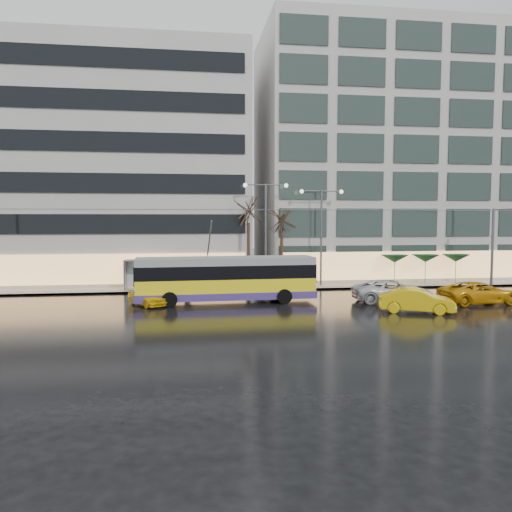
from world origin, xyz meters
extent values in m
plane|color=black|center=(0.00, 0.00, 0.00)|extent=(140.00, 140.00, 0.00)
cube|color=gray|center=(2.00, 14.00, 0.07)|extent=(80.00, 10.00, 0.15)
cube|color=slate|center=(2.00, 9.05, 0.07)|extent=(80.00, 0.10, 0.15)
cube|color=#ACA8A4|center=(-16.00, 19.00, 11.15)|extent=(34.00, 14.00, 22.00)
cube|color=#ACA8A4|center=(19.00, 19.00, 12.65)|extent=(32.00, 14.00, 25.00)
cube|color=yellow|center=(-2.06, 3.66, 1.12)|extent=(12.92, 3.17, 1.60)
cube|color=#44327E|center=(-2.06, 3.66, 0.59)|extent=(12.97, 3.21, 0.53)
cube|color=black|center=(-2.06, 3.66, 2.30)|extent=(12.95, 3.19, 0.96)
cube|color=gray|center=(-2.06, 3.66, 3.05)|extent=(12.92, 3.17, 0.53)
cube|color=black|center=(4.38, 3.91, 2.14)|extent=(0.16, 2.46, 1.39)
cube|color=black|center=(-8.50, 3.41, 2.14)|extent=(0.16, 2.46, 1.39)
cylinder|color=black|center=(1.95, 5.15, 0.53)|extent=(1.08, 0.42, 1.07)
cylinder|color=black|center=(2.05, 2.48, 0.53)|extent=(1.08, 0.42, 1.07)
cylinder|color=black|center=(-6.17, 4.84, 0.53)|extent=(1.08, 0.42, 1.07)
cylinder|color=black|center=(-6.07, 2.16, 0.53)|extent=(1.08, 0.42, 1.07)
cylinder|color=#595B60|center=(-3.17, 4.63, 4.60)|extent=(0.22, 3.98, 2.81)
cylinder|color=#595B60|center=(-3.19, 5.16, 4.60)|extent=(0.22, 3.98, 2.81)
cylinder|color=#595B60|center=(22.00, 8.50, 3.50)|extent=(0.24, 0.24, 7.00)
cube|color=#595B60|center=(22.00, 6.00, 6.90)|extent=(0.10, 5.00, 0.10)
cylinder|color=#595B60|center=(1.00, 5.75, 6.80)|extent=(42.00, 0.04, 0.04)
cylinder|color=#595B60|center=(1.00, 6.25, 6.80)|extent=(42.00, 0.04, 0.04)
cube|color=#595B60|center=(-8.00, 10.50, 2.60)|extent=(4.20, 1.60, 0.12)
cube|color=silver|center=(-8.00, 11.20, 1.35)|extent=(4.00, 0.05, 2.20)
cube|color=white|center=(-10.05, 10.50, 1.35)|extent=(0.10, 1.40, 2.20)
cylinder|color=#595B60|center=(-10.00, 9.80, 1.35)|extent=(0.10, 0.10, 2.40)
cylinder|color=#595B60|center=(-10.00, 11.20, 1.35)|extent=(0.10, 0.10, 2.40)
cylinder|color=#595B60|center=(-6.00, 9.80, 1.35)|extent=(0.10, 0.10, 2.40)
cylinder|color=#595B60|center=(-6.00, 11.20, 1.35)|extent=(0.10, 0.10, 2.40)
cylinder|color=#595B60|center=(2.00, 10.80, 4.65)|extent=(0.18, 0.18, 9.00)
cylinder|color=#595B60|center=(1.10, 10.80, 9.05)|extent=(1.80, 0.10, 0.10)
cylinder|color=#595B60|center=(2.90, 10.80, 9.05)|extent=(1.80, 0.10, 0.10)
sphere|color=#FFF2CC|center=(0.20, 10.80, 9.00)|extent=(0.36, 0.36, 0.36)
sphere|color=#FFF2CC|center=(3.80, 10.80, 9.00)|extent=(0.36, 0.36, 0.36)
cylinder|color=#595B60|center=(7.00, 10.80, 4.40)|extent=(0.18, 0.18, 8.50)
cylinder|color=#595B60|center=(6.10, 10.80, 8.55)|extent=(1.80, 0.10, 0.10)
cylinder|color=#595B60|center=(7.90, 10.80, 8.55)|extent=(1.80, 0.10, 0.10)
sphere|color=#FFF2CC|center=(5.20, 10.80, 8.50)|extent=(0.36, 0.36, 0.36)
sphere|color=#FFF2CC|center=(8.80, 10.80, 8.50)|extent=(0.36, 0.36, 0.36)
cylinder|color=black|center=(0.50, 11.00, 2.95)|extent=(0.28, 0.28, 5.60)
cylinder|color=black|center=(3.50, 11.20, 2.60)|extent=(0.28, 0.28, 4.90)
cylinder|color=#595B60|center=(14.00, 11.00, 1.25)|extent=(0.06, 0.06, 2.20)
cone|color=#113F21|center=(14.00, 11.00, 2.45)|extent=(2.50, 2.50, 0.70)
cylinder|color=#595B60|center=(17.00, 11.00, 1.25)|extent=(0.06, 0.06, 2.20)
cone|color=#113F21|center=(17.00, 11.00, 2.45)|extent=(2.50, 2.50, 0.70)
cylinder|color=#595B60|center=(20.00, 11.00, 1.25)|extent=(0.06, 0.06, 2.20)
cone|color=#113F21|center=(20.00, 11.00, 2.45)|extent=(2.50, 2.50, 0.70)
imported|color=yellow|center=(-7.66, 3.15, 0.64)|extent=(3.21, 3.97, 1.27)
imported|color=yellow|center=(9.93, -1.94, 0.78)|extent=(5.04, 3.28, 1.57)
imported|color=orange|center=(15.96, 0.68, 0.79)|extent=(5.83, 2.98, 1.58)
imported|color=silver|center=(10.08, 2.18, 0.82)|extent=(6.02, 3.05, 1.63)
imported|color=black|center=(-4.87, 10.82, 1.12)|extent=(0.73, 0.50, 1.94)
imported|color=#F55198|center=(-4.87, 10.82, 1.90)|extent=(1.00, 1.02, 0.88)
imported|color=black|center=(-6.81, 10.07, 0.94)|extent=(0.97, 0.93, 1.58)
imported|color=black|center=(-8.16, 10.35, 0.96)|extent=(1.07, 0.64, 1.63)
imported|color=black|center=(-8.16, 10.35, 1.90)|extent=(0.85, 0.85, 0.72)
camera|label=1|loc=(-4.82, -32.32, 6.06)|focal=35.00mm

